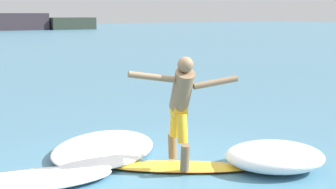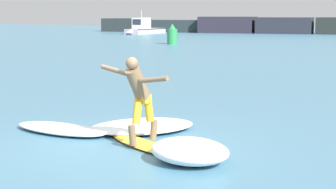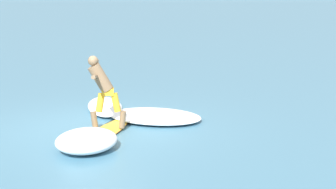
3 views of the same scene
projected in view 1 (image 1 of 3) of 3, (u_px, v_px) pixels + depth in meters
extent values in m
plane|color=teal|center=(162.00, 178.00, 6.61)|extent=(200.00, 200.00, 0.00)
cube|color=#332B31|center=(19.00, 22.00, 65.37)|extent=(7.72, 3.05, 2.36)
cube|color=#2B342B|center=(70.00, 23.00, 69.19)|extent=(6.78, 4.31, 1.72)
ellipsoid|color=yellow|center=(178.00, 166.00, 6.97)|extent=(2.12, 1.67, 0.08)
ellipsoid|color=yellow|center=(104.00, 165.00, 7.03)|extent=(0.42, 0.42, 0.07)
ellipsoid|color=#DB5B2D|center=(178.00, 166.00, 6.97)|extent=(2.14, 1.69, 0.03)
cone|color=black|center=(239.00, 174.00, 6.94)|extent=(0.07, 0.07, 0.14)
cone|color=black|center=(228.00, 170.00, 7.10)|extent=(0.07, 0.07, 0.14)
cone|color=black|center=(229.00, 177.00, 6.81)|extent=(0.07, 0.07, 0.14)
cylinder|color=brown|center=(185.00, 158.00, 6.64)|extent=(0.17, 0.20, 0.39)
cylinder|color=gold|center=(182.00, 129.00, 6.70)|extent=(0.20, 0.25, 0.43)
cylinder|color=brown|center=(172.00, 146.00, 7.23)|extent=(0.17, 0.20, 0.39)
cylinder|color=gold|center=(175.00, 123.00, 7.03)|extent=(0.20, 0.25, 0.43)
cube|color=gold|center=(179.00, 109.00, 6.82)|extent=(0.26, 0.30, 0.16)
cylinder|color=brown|center=(182.00, 90.00, 6.63)|extent=(0.41, 0.60, 0.68)
sphere|color=brown|center=(185.00, 65.00, 6.42)|extent=(0.22, 0.22, 0.22)
cylinder|color=brown|center=(215.00, 82.00, 6.64)|extent=(0.66, 0.29, 0.20)
cylinder|color=brown|center=(152.00, 77.00, 6.36)|extent=(0.66, 0.27, 0.19)
ellipsoid|color=white|center=(104.00, 148.00, 7.73)|extent=(2.71, 2.79, 0.19)
ellipsoid|color=white|center=(26.00, 181.00, 6.24)|extent=(2.44, 1.26, 0.17)
ellipsoid|color=white|center=(275.00, 156.00, 6.93)|extent=(1.87, 1.77, 0.40)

